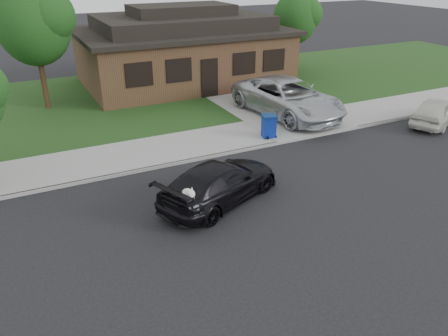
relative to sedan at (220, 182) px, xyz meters
name	(u,v)px	position (x,y,z in m)	size (l,w,h in m)	color
ground	(238,200)	(0.55, -0.24, -0.67)	(120.00, 120.00, 0.00)	black
sidewalk	(183,146)	(0.55, 4.76, -0.61)	(60.00, 3.00, 0.12)	gray
curb	(196,159)	(0.55, 3.26, -0.61)	(60.00, 0.12, 0.12)	gray
lawn	(132,98)	(0.55, 12.76, -0.60)	(60.00, 13.00, 0.13)	#193814
driveway	(249,98)	(6.55, 9.76, -0.60)	(4.50, 13.00, 0.14)	gray
sedan	(220,182)	(0.00, 0.00, 0.00)	(4.97, 3.55, 1.34)	black
minivan	(288,98)	(6.70, 6.13, 0.36)	(2.94, 6.37, 1.77)	silver
white_compact	(436,111)	(12.52, 2.11, -0.02)	(1.54, 3.83, 1.30)	silver
recycling_bin	(269,126)	(4.30, 3.97, -0.05)	(0.73, 0.73, 1.00)	navy
house	(183,49)	(4.55, 14.76, 1.46)	(12.60, 8.60, 4.65)	#422B1C
tree_0	(37,22)	(-3.79, 12.64, 3.81)	(3.78, 3.60, 6.34)	#332114
tree_1	(298,17)	(12.68, 14.16, 3.04)	(3.15, 3.00, 5.25)	#332114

